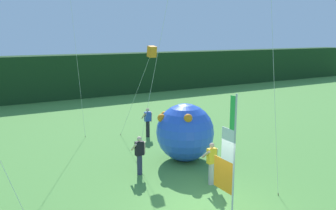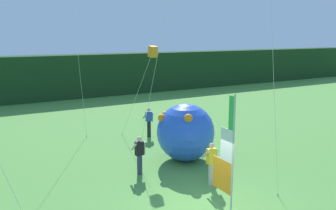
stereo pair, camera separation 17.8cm
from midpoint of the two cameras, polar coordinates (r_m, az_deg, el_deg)
name	(u,v)px [view 2 (the right image)]	position (r m, az deg, el deg)	size (l,w,h in m)	color
distant_treeline	(54,77)	(33.64, -17.96, 4.31)	(80.00, 2.40, 4.00)	#193819
banner_flag	(227,158)	(11.53, 9.99, -8.43)	(0.06, 1.03, 4.07)	#B7B7BC
person_near_banner	(149,121)	(20.21, -2.87, -2.70)	(0.55, 0.48, 1.70)	black
person_mid_field	(211,163)	(13.98, 7.40, -9.28)	(0.55, 0.48, 1.71)	#B7B2A3
person_far_left	(139,154)	(14.90, -4.33, -7.98)	(0.55, 0.48, 1.67)	#2D334C
inflatable_balloon	(185,132)	(16.39, 3.17, -4.45)	(2.70, 2.70, 2.70)	blue
kite_orange_box_4	(153,52)	(17.68, -2.24, 8.57)	(0.79, 3.23, 5.29)	brown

